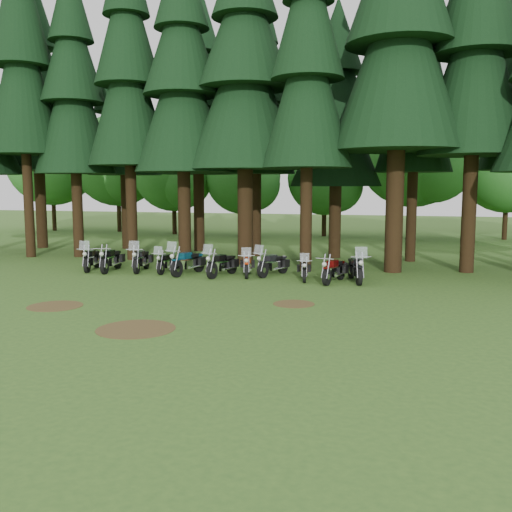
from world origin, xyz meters
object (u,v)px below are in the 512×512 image
object	(u,v)px
motorcycle_0	(92,260)
motorcycle_10	(355,269)
motorcycle_5	(222,265)
motorcycle_6	(247,266)
motorcycle_7	(273,265)
motorcycle_3	(167,263)
motorcycle_4	(188,263)
motorcycle_1	(111,260)
motorcycle_9	(334,271)
motorcycle_8	(304,270)
motorcycle_2	(141,260)

from	to	relation	value
motorcycle_0	motorcycle_10	world-z (taller)	motorcycle_10
motorcycle_5	motorcycle_6	distance (m)	1.10
motorcycle_6	motorcycle_7	xyz separation A→B (m)	(1.06, 0.44, 0.03)
motorcycle_3	motorcycle_5	xyz separation A→B (m)	(2.79, -0.35, 0.07)
motorcycle_4	motorcycle_10	bearing A→B (deg)	12.36
motorcycle_6	motorcycle_1	bearing A→B (deg)	168.09
motorcycle_3	motorcycle_9	bearing A→B (deg)	-6.97
motorcycle_4	motorcycle_8	xyz separation A→B (m)	(5.28, -0.06, -0.11)
motorcycle_7	motorcycle_10	world-z (taller)	motorcycle_10
motorcycle_1	motorcycle_6	size ratio (longest dim) A/B	1.12
motorcycle_4	motorcycle_10	size ratio (longest dim) A/B	1.01
motorcycle_1	motorcycle_9	size ratio (longest dim) A/B	1.07
motorcycle_3	motorcycle_10	bearing A→B (deg)	-4.06
motorcycle_5	motorcycle_3	bearing A→B (deg)	-175.12
motorcycle_1	motorcycle_6	distance (m)	6.48
motorcycle_0	motorcycle_1	bearing A→B (deg)	-17.88
motorcycle_6	motorcycle_5	bearing A→B (deg)	-176.63
motorcycle_3	motorcycle_0	bearing A→B (deg)	-177.34
motorcycle_4	motorcycle_5	size ratio (longest dim) A/B	1.05
motorcycle_3	motorcycle_4	size ratio (longest dim) A/B	0.82
motorcycle_1	motorcycle_7	bearing A→B (deg)	-4.25
motorcycle_3	motorcycle_9	size ratio (longest dim) A/B	0.90
motorcycle_2	motorcycle_7	world-z (taller)	motorcycle_2
motorcycle_1	motorcycle_5	bearing A→B (deg)	-10.20
motorcycle_3	motorcycle_8	size ratio (longest dim) A/B	1.04
motorcycle_9	motorcycle_1	bearing A→B (deg)	-169.18
motorcycle_4	motorcycle_7	size ratio (longest dim) A/B	1.11
motorcycle_3	motorcycle_2	bearing A→B (deg)	176.76
motorcycle_3	motorcycle_7	world-z (taller)	motorcycle_7
motorcycle_4	motorcycle_1	bearing A→B (deg)	-167.49
motorcycle_4	motorcycle_6	size ratio (longest dim) A/B	1.16
motorcycle_4	motorcycle_6	world-z (taller)	motorcycle_4
motorcycle_4	motorcycle_9	bearing A→B (deg)	9.19
motorcycle_5	motorcycle_6	world-z (taller)	motorcycle_5
motorcycle_0	motorcycle_5	world-z (taller)	motorcycle_5
motorcycle_0	motorcycle_5	bearing A→B (deg)	-16.73
motorcycle_8	motorcycle_9	bearing A→B (deg)	-22.99
motorcycle_6	motorcycle_9	bearing A→B (deg)	-23.89
motorcycle_3	motorcycle_8	world-z (taller)	motorcycle_3
motorcycle_5	motorcycle_2	bearing A→B (deg)	-173.12
motorcycle_0	motorcycle_4	xyz separation A→B (m)	(4.84, 0.02, 0.03)
motorcycle_2	motorcycle_4	bearing A→B (deg)	-19.59
motorcycle_0	motorcycle_6	xyz separation A→B (m)	(7.51, 0.32, -0.04)
motorcycle_0	motorcycle_8	xyz separation A→B (m)	(10.11, -0.04, -0.08)
motorcycle_9	motorcycle_4	bearing A→B (deg)	-170.39
motorcycle_7	motorcycle_8	size ratio (longest dim) A/B	1.14
motorcycle_2	motorcycle_9	world-z (taller)	motorcycle_2
motorcycle_7	motorcycle_10	distance (m)	3.72
motorcycle_5	motorcycle_7	distance (m)	2.24
motorcycle_5	motorcycle_8	distance (m)	3.65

